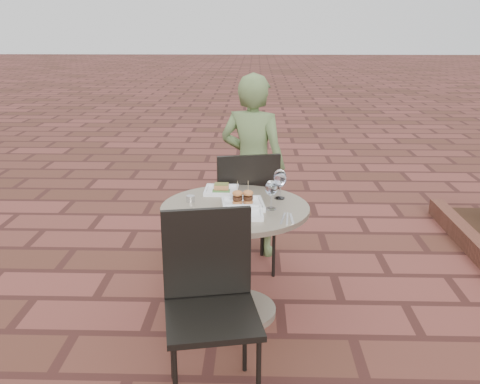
{
  "coord_description": "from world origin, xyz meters",
  "views": [
    {
      "loc": [
        -0.17,
        -3.21,
        1.78
      ],
      "look_at": [
        -0.26,
        -0.16,
        0.82
      ],
      "focal_mm": 40.0,
      "sensor_mm": 36.0,
      "label": 1
    }
  ],
  "objects_px": {
    "diner": "(253,166)",
    "plate_salmon": "(221,190)",
    "plate_sliders": "(243,202)",
    "cafe_table": "(235,244)",
    "chair_near": "(210,290)",
    "chair_far": "(246,203)",
    "plate_tuna": "(243,213)"
  },
  "relations": [
    {
      "from": "diner",
      "to": "plate_salmon",
      "type": "xyz_separation_m",
      "value": [
        -0.2,
        -0.72,
        0.03
      ]
    },
    {
      "from": "chair_near",
      "to": "diner",
      "type": "xyz_separation_m",
      "value": [
        0.2,
        1.72,
        0.17
      ]
    },
    {
      "from": "plate_salmon",
      "to": "plate_tuna",
      "type": "height_order",
      "value": "plate_salmon"
    },
    {
      "from": "plate_salmon",
      "to": "chair_far",
      "type": "bearing_deg",
      "value": 63.57
    },
    {
      "from": "diner",
      "to": "plate_salmon",
      "type": "height_order",
      "value": "diner"
    },
    {
      "from": "cafe_table",
      "to": "plate_salmon",
      "type": "bearing_deg",
      "value": 109.74
    },
    {
      "from": "chair_near",
      "to": "plate_sliders",
      "type": "distance_m",
      "value": 0.76
    },
    {
      "from": "plate_tuna",
      "to": "chair_far",
      "type": "bearing_deg",
      "value": 89.68
    },
    {
      "from": "cafe_table",
      "to": "diner",
      "type": "distance_m",
      "value": 1.03
    },
    {
      "from": "cafe_table",
      "to": "plate_salmon",
      "type": "height_order",
      "value": "plate_salmon"
    },
    {
      "from": "chair_far",
      "to": "plate_sliders",
      "type": "bearing_deg",
      "value": 76.9
    },
    {
      "from": "cafe_table",
      "to": "plate_tuna",
      "type": "height_order",
      "value": "plate_tuna"
    },
    {
      "from": "diner",
      "to": "plate_sliders",
      "type": "bearing_deg",
      "value": 105.96
    },
    {
      "from": "chair_near",
      "to": "chair_far",
      "type": "bearing_deg",
      "value": 72.65
    },
    {
      "from": "chair_near",
      "to": "diner",
      "type": "height_order",
      "value": "diner"
    },
    {
      "from": "plate_tuna",
      "to": "plate_salmon",
      "type": "bearing_deg",
      "value": 108.99
    },
    {
      "from": "plate_tuna",
      "to": "diner",
      "type": "bearing_deg",
      "value": 87.43
    },
    {
      "from": "plate_salmon",
      "to": "cafe_table",
      "type": "bearing_deg",
      "value": -70.26
    },
    {
      "from": "chair_far",
      "to": "plate_salmon",
      "type": "height_order",
      "value": "chair_far"
    },
    {
      "from": "chair_far",
      "to": "plate_tuna",
      "type": "relative_size",
      "value": 3.86
    },
    {
      "from": "diner",
      "to": "plate_sliders",
      "type": "relative_size",
      "value": 5.25
    },
    {
      "from": "diner",
      "to": "plate_salmon",
      "type": "relative_size",
      "value": 6.51
    },
    {
      "from": "cafe_table",
      "to": "plate_sliders",
      "type": "height_order",
      "value": "plate_sliders"
    },
    {
      "from": "cafe_table",
      "to": "chair_near",
      "type": "bearing_deg",
      "value": -97.55
    },
    {
      "from": "chair_far",
      "to": "plate_sliders",
      "type": "relative_size",
      "value": 3.39
    },
    {
      "from": "chair_far",
      "to": "plate_tuna",
      "type": "distance_m",
      "value": 0.77
    },
    {
      "from": "chair_far",
      "to": "diner",
      "type": "xyz_separation_m",
      "value": [
        0.05,
        0.41,
        0.17
      ]
    },
    {
      "from": "cafe_table",
      "to": "plate_sliders",
      "type": "relative_size",
      "value": 3.28
    },
    {
      "from": "diner",
      "to": "chair_far",
      "type": "bearing_deg",
      "value": 102.41
    },
    {
      "from": "plate_sliders",
      "to": "cafe_table",
      "type": "bearing_deg",
      "value": 174.25
    },
    {
      "from": "diner",
      "to": "plate_sliders",
      "type": "distance_m",
      "value": 1.0
    },
    {
      "from": "plate_salmon",
      "to": "plate_tuna",
      "type": "distance_m",
      "value": 0.46
    }
  ]
}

